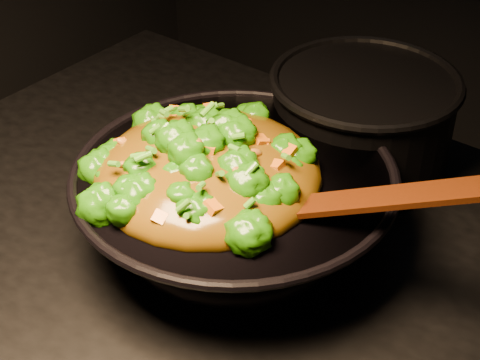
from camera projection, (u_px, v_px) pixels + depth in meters
The scene contains 4 objects.
wok at pixel (235, 208), 0.84m from camera, with size 0.36×0.36×0.10m, color black, non-canonical shape.
stir_fry at pixel (207, 145), 0.78m from camera, with size 0.25×0.25×0.09m, color #246E07, non-canonical shape.
spatula at pixel (377, 199), 0.71m from camera, with size 0.24×0.04×0.01m, color #370E04.
back_pot at pixel (361, 122), 0.96m from camera, with size 0.23×0.23×0.13m, color black.
Camera 1 is at (0.31, -0.44, 1.47)m, focal length 55.00 mm.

